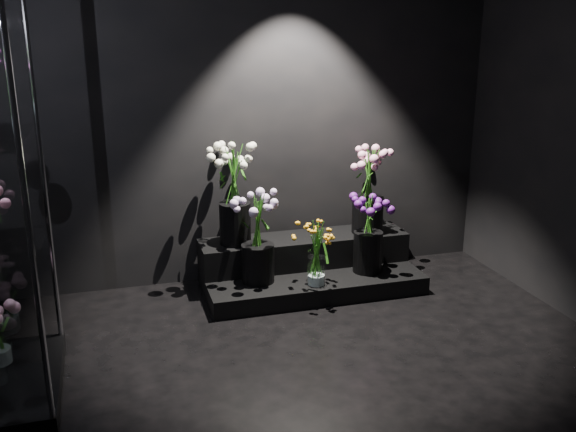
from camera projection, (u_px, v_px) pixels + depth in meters
name	position (u px, v px, depth m)	size (l,w,h in m)	color
floor	(330.00, 409.00, 3.46)	(4.00, 4.00, 0.00)	black
wall_back	(245.00, 104.00, 4.89)	(4.00, 4.00, 0.00)	black
display_riser	(308.00, 266.00, 5.06)	(1.66, 0.74, 0.37)	black
bouquet_orange_bells	(317.00, 252.00, 4.67)	(0.32, 0.32, 0.50)	white
bouquet_lilac	(257.00, 233.00, 4.70)	(0.44, 0.44, 0.67)	black
bouquet_purple	(369.00, 228.00, 4.90)	(0.40, 0.40, 0.62)	black
bouquet_cream_roses	(234.00, 187.00, 4.80)	(0.48, 0.48, 0.78)	black
bouquet_pink_roses	(369.00, 187.00, 5.08)	(0.43, 0.43, 0.68)	black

